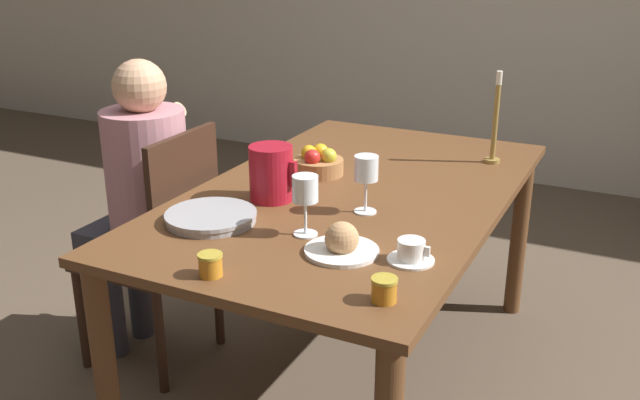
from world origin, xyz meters
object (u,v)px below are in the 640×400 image
Objects in this scene: bread_plate at (342,243)px; red_pitcher at (271,173)px; wine_glass_water at (366,171)px; wine_glass_juice at (305,192)px; fruit_bowl at (318,163)px; chair_person_side at (162,245)px; teacup_near_person at (411,252)px; jam_jar_amber at (210,264)px; person_seated at (142,188)px; jam_jar_red at (384,288)px; serving_tray at (211,217)px; candlestick_tall at (495,127)px.

red_pitcher is at bearing 143.47° from bread_plate.
wine_glass_water is at bearing 4.87° from red_pitcher.
fruit_bowl is at bearing 112.39° from wine_glass_juice.
chair_person_side is 7.28× the size of teacup_near_person.
bread_plate is at bearing -36.53° from red_pitcher.
wine_glass_juice is 2.81× the size of jam_jar_amber.
person_seated is 1.01m from bread_plate.
fruit_bowl is (0.59, 0.28, 0.10)m from person_seated.
wine_glass_juice is 0.46m from jam_jar_red.
serving_tray is (-0.07, -0.25, -0.08)m from red_pitcher.
person_seated reaches higher than chair_person_side.
jam_jar_red is 0.97m from fruit_bowl.
fruit_bowl is at bearing -141.67° from candlestick_tall.
wine_glass_water is 0.39m from teacup_near_person.
bread_plate is (0.95, -0.31, 0.09)m from person_seated.
red_pitcher is at bearing -92.65° from person_seated.
jam_jar_amber is (-0.24, -0.27, 0.00)m from bread_plate.
wine_glass_water is 0.26m from wine_glass_juice.
person_seated is at bearing 177.35° from red_pitcher.
jam_jar_red is (0.59, -0.49, -0.06)m from red_pitcher.
teacup_near_person is (0.57, -0.25, -0.07)m from red_pitcher.
chair_person_side reaches higher than teacup_near_person.
person_seated is 0.92m from jam_jar_amber.
bread_plate is (0.15, -0.07, -0.10)m from wine_glass_juice.
bread_plate is at bearing -169.86° from teacup_near_person.
candlestick_tall is (0.32, 0.94, 0.01)m from wine_glass_juice.
jam_jar_red is (1.07, -0.49, 0.30)m from chair_person_side.
red_pitcher is at bearing -127.53° from candlestick_tall.
serving_tray is 0.70m from jam_jar_red.
wine_glass_juice is at bearing 142.01° from jam_jar_red.
person_seated is 0.66m from fruit_bowl.
jam_jar_red is at bearing -45.20° from bread_plate.
jam_jar_amber is (0.62, -0.56, 0.30)m from chair_person_side.
wine_glass_water is at bearing 100.88° from bread_plate.
wine_glass_juice is at bearing -42.34° from red_pitcher.
person_seated reaches higher than red_pitcher.
chair_person_side reaches higher than fruit_bowl.
jam_jar_amber is at bearing -82.30° from fruit_bowl.
candlestick_tall is (1.13, 0.70, 0.20)m from person_seated.
chair_person_side is 14.44× the size of jam_jar_red.
candlestick_tall reaches higher than serving_tray.
wine_glass_water is (0.80, 0.02, 0.40)m from chair_person_side.
jam_jar_red is 0.18× the size of candlestick_tall.
serving_tray is at bearing -99.31° from fruit_bowl.
fruit_bowl is at bearing -59.24° from chair_person_side.
teacup_near_person is 0.62× the size of bread_plate.
wine_glass_water reaches higher than teacup_near_person.
wine_glass_juice is 0.57m from fruit_bowl.
wine_glass_juice reaches higher than jam_jar_amber.
chair_person_side reaches higher than bread_plate.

